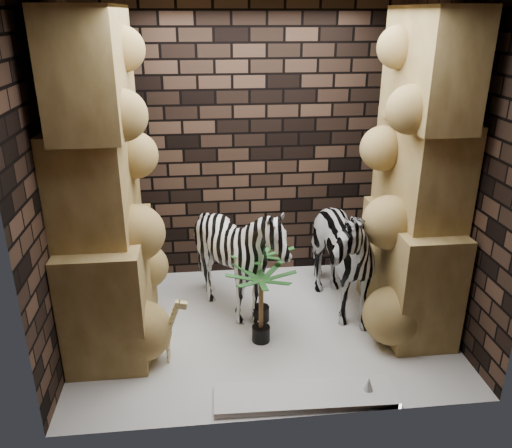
{
  "coord_description": "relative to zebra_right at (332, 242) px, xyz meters",
  "views": [
    {
      "loc": [
        -0.54,
        -4.3,
        2.86
      ],
      "look_at": [
        -0.05,
        0.15,
        1.04
      ],
      "focal_mm": 36.35,
      "sensor_mm": 36.0,
      "label": 1
    }
  ],
  "objects": [
    {
      "name": "floor",
      "position": [
        -0.72,
        -0.28,
        -0.76
      ],
      "size": [
        3.5,
        3.5,
        0.0
      ],
      "primitive_type": "plane",
      "color": "silver",
      "rests_on": "ground"
    },
    {
      "name": "zebra_left",
      "position": [
        -0.93,
        -0.05,
        -0.17
      ],
      "size": [
        1.28,
        1.48,
        1.18
      ],
      "primitive_type": "imported",
      "rotation": [
        0.0,
        0.0,
        -0.2
      ],
      "color": "white",
      "rests_on": "floor"
    },
    {
      "name": "giraffe_toy",
      "position": [
        -1.7,
        -0.71,
        -0.43
      ],
      "size": [
        0.34,
        0.13,
        0.65
      ],
      "primitive_type": null,
      "rotation": [
        0.0,
        0.0,
        -0.06
      ],
      "color": "#E1D285",
      "rests_on": "floor"
    },
    {
      "name": "surfboard",
      "position": [
        -0.5,
        -1.33,
        -0.73
      ],
      "size": [
        1.47,
        0.4,
        0.05
      ],
      "primitive_type": "cube",
      "rotation": [
        0.0,
        0.0,
        -0.03
      ],
      "color": "silver",
      "rests_on": "floor"
    },
    {
      "name": "rock_pillar_right",
      "position": [
        0.7,
        -0.28,
        0.74
      ],
      "size": [
        0.58,
        1.25,
        3.0
      ],
      "primitive_type": null,
      "color": "tan",
      "rests_on": "floor"
    },
    {
      "name": "palm_front",
      "position": [
        -0.72,
        -0.15,
        -0.35
      ],
      "size": [
        0.36,
        0.36,
        0.81
      ],
      "primitive_type": null,
      "color": "#1D5B1D",
      "rests_on": "floor"
    },
    {
      "name": "wall_front",
      "position": [
        -0.72,
        -1.53,
        0.74
      ],
      "size": [
        3.5,
        0.0,
        3.5
      ],
      "primitive_type": "plane",
      "rotation": [
        -1.57,
        0.0,
        0.0
      ],
      "color": "black",
      "rests_on": "ground"
    },
    {
      "name": "wall_back",
      "position": [
        -0.72,
        0.97,
        0.74
      ],
      "size": [
        3.5,
        0.0,
        3.5
      ],
      "primitive_type": "plane",
      "rotation": [
        1.57,
        0.0,
        0.0
      ],
      "color": "black",
      "rests_on": "ground"
    },
    {
      "name": "palm_back",
      "position": [
        -0.76,
        -0.5,
        -0.39
      ],
      "size": [
        0.36,
        0.36,
        0.74
      ],
      "primitive_type": null,
      "color": "#1D5B1D",
      "rests_on": "floor"
    },
    {
      "name": "rock_pillar_left",
      "position": [
        -2.12,
        -0.28,
        0.74
      ],
      "size": [
        0.68,
        1.3,
        3.0
      ],
      "primitive_type": null,
      "color": "tan",
      "rests_on": "floor"
    },
    {
      "name": "zebra_right",
      "position": [
        0.0,
        0.0,
        0.0
      ],
      "size": [
        0.9,
        1.38,
        1.51
      ],
      "primitive_type": "imported",
      "rotation": [
        0.0,
        0.0,
        0.18
      ],
      "color": "white",
      "rests_on": "floor"
    },
    {
      "name": "wall_left",
      "position": [
        -2.47,
        -0.28,
        0.74
      ],
      "size": [
        0.0,
        3.0,
        3.0
      ],
      "primitive_type": "plane",
      "rotation": [
        1.57,
        0.0,
        1.57
      ],
      "color": "black",
      "rests_on": "ground"
    },
    {
      "name": "wall_right",
      "position": [
        1.03,
        -0.28,
        0.74
      ],
      "size": [
        0.0,
        3.0,
        3.0
      ],
      "primitive_type": "plane",
      "rotation": [
        1.57,
        0.0,
        -1.57
      ],
      "color": "black",
      "rests_on": "ground"
    }
  ]
}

